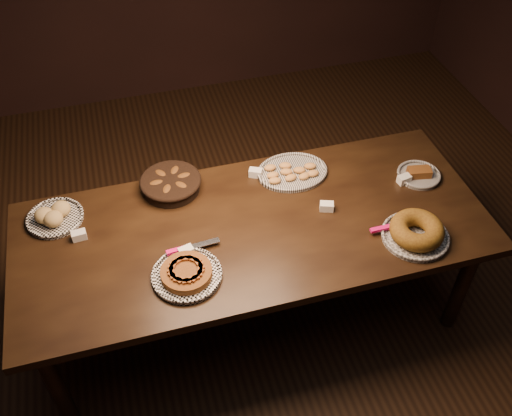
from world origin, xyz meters
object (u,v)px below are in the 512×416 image
object	(u,v)px
buffet_table	(253,235)
bundt_cake_plate	(416,232)
apple_tart_plate	(187,273)
madeleine_platter	(292,172)

from	to	relation	value
buffet_table	bundt_cake_plate	xyz separation A→B (m)	(0.75, -0.30, 0.12)
buffet_table	bundt_cake_plate	bearing A→B (deg)	-21.90
apple_tart_plate	bundt_cake_plate	bearing A→B (deg)	-19.98
bundt_cake_plate	apple_tart_plate	bearing A→B (deg)	175.30
buffet_table	madeleine_platter	distance (m)	0.46
madeleine_platter	bundt_cake_plate	world-z (taller)	bundt_cake_plate
apple_tart_plate	madeleine_platter	size ratio (longest dim) A/B	0.93
buffet_table	bundt_cake_plate	world-z (taller)	bundt_cake_plate
buffet_table	apple_tart_plate	distance (m)	0.46
buffet_table	apple_tart_plate	size ratio (longest dim) A/B	6.64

